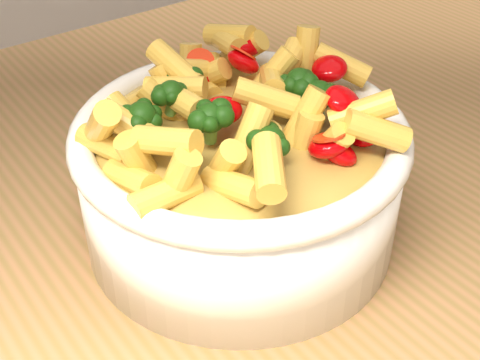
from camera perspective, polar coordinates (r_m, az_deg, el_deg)
table at (r=0.73m, az=1.40°, el=-4.99°), size 1.20×0.80×0.90m
serving_bowl at (r=0.54m, az=0.00°, el=0.12°), size 0.27×0.27×0.11m
pasta_salad at (r=0.50m, az=0.00°, el=6.61°), size 0.21×0.21×0.05m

